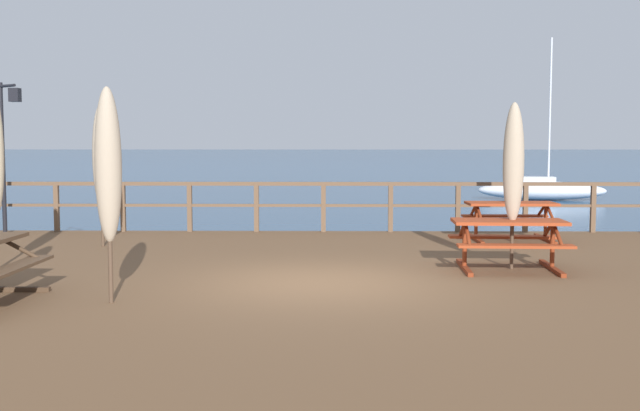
# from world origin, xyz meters

# --- Properties ---
(ground_plane) EXTENTS (600.00, 600.00, 0.00)m
(ground_plane) POSITION_xyz_m (0.00, 0.00, 0.00)
(ground_plane) COLOR navy
(wooden_deck) EXTENTS (14.94, 12.48, 0.81)m
(wooden_deck) POSITION_xyz_m (0.00, 0.00, 0.41)
(wooden_deck) COLOR brown
(wooden_deck) RESTS_ON ground
(railing_waterside_far) EXTENTS (14.74, 0.10, 1.09)m
(railing_waterside_far) POSITION_xyz_m (0.00, 6.09, 1.54)
(railing_waterside_far) COLOR brown
(railing_waterside_far) RESTS_ON wooden_deck
(picnic_table_mid_centre) EXTENTS (1.75, 1.41, 0.78)m
(picnic_table_mid_centre) POSITION_xyz_m (3.74, 4.64, 1.36)
(picnic_table_mid_centre) COLOR #993819
(picnic_table_mid_centre) RESTS_ON wooden_deck
(picnic_table_mid_left) EXTENTS (1.74, 1.47, 0.78)m
(picnic_table_mid_left) POSITION_xyz_m (2.88, 1.12, 1.36)
(picnic_table_mid_left) COLOR #993819
(picnic_table_mid_left) RESTS_ON wooden_deck
(patio_umbrella_short_back) EXTENTS (0.32, 0.32, 2.50)m
(patio_umbrella_short_back) POSITION_xyz_m (3.74, 4.57, 2.40)
(patio_umbrella_short_back) COLOR #4C3828
(patio_umbrella_short_back) RESTS_ON wooden_deck
(patio_umbrella_short_front) EXTENTS (0.32, 0.32, 2.56)m
(patio_umbrella_short_front) POSITION_xyz_m (2.95, 1.18, 2.44)
(patio_umbrella_short_front) COLOR #4C3828
(patio_umbrella_short_front) RESTS_ON wooden_deck
(patio_umbrella_tall_back_right) EXTENTS (0.32, 0.32, 2.63)m
(patio_umbrella_tall_back_right) POSITION_xyz_m (-4.12, 3.68, 2.48)
(patio_umbrella_tall_back_right) COLOR #4C3828
(patio_umbrella_tall_back_right) RESTS_ON wooden_deck
(patio_umbrella_tall_back_left) EXTENTS (0.32, 0.32, 2.61)m
(patio_umbrella_tall_back_left) POSITION_xyz_m (-2.51, -1.38, 2.47)
(patio_umbrella_tall_back_left) COLOR #4C3828
(patio_umbrella_tall_back_left) RESTS_ON wooden_deck
(lamp_post_hooked) EXTENTS (0.58, 0.48, 3.20)m
(lamp_post_hooked) POSITION_xyz_m (-6.61, 5.42, 2.92)
(lamp_post_hooked) COLOR black
(lamp_post_hooked) RESTS_ON wooden_deck
(sailboat_distant) EXTENTS (6.19, 2.62, 7.72)m
(sailboat_distant) POSITION_xyz_m (10.30, 26.43, 0.51)
(sailboat_distant) COLOR silver
(sailboat_distant) RESTS_ON ground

